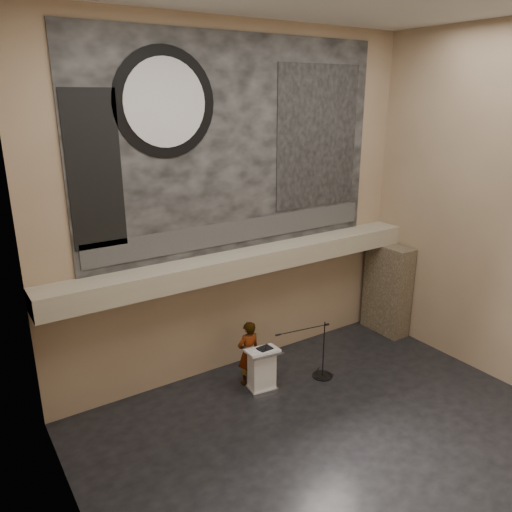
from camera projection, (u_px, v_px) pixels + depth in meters
floor at (341, 443)px, 10.33m from camera, size 10.00×10.00×0.00m
wall_back at (238, 207)px, 12.19m from camera, size 10.00×0.02×8.50m
wall_left at (68, 309)px, 6.40m from camera, size 0.02×8.00×8.50m
wall_right at (510, 212)px, 11.62m from camera, size 0.02×8.00×8.50m
soffit at (247, 261)px, 12.27m from camera, size 10.00×0.80×0.50m
sprinkler_left at (190, 286)px, 11.49m from camera, size 0.04×0.04×0.06m
sprinkler_right at (308, 259)px, 13.31m from camera, size 0.04×0.04×0.06m
banner at (238, 147)px, 11.72m from camera, size 8.00×0.05×5.00m
banner_text_strip at (240, 231)px, 12.32m from camera, size 7.76×0.02×0.55m
banner_clock_rim at (165, 103)px, 10.44m from camera, size 2.30×0.02×2.30m
banner_clock_face at (166, 103)px, 10.42m from camera, size 1.84×0.02×1.84m
banner_building_print at (318, 138)px, 12.91m from camera, size 2.60×0.02×3.60m
banner_brick_print at (95, 171)px, 10.00m from camera, size 1.10×0.02×3.20m
stone_pier at (387, 289)px, 14.84m from camera, size 0.60×1.40×2.70m
lectern at (262, 369)px, 12.02m from camera, size 0.81×0.63×1.14m
binder at (265, 349)px, 11.84m from camera, size 0.35×0.29×0.04m
papers at (257, 352)px, 11.70m from camera, size 0.26×0.32×0.00m
speaker_person at (248, 353)px, 12.21m from camera, size 0.61×0.41×1.67m
mic_stand at (321, 368)px, 12.67m from camera, size 1.61×0.52×1.52m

